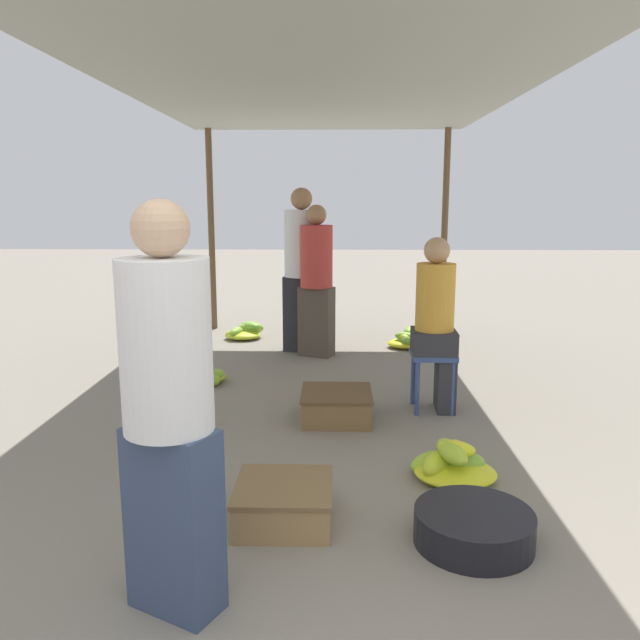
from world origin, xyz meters
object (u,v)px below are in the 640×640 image
at_px(stool, 433,364).
at_px(banana_pile_left_2, 244,332).
at_px(banana_pile_right_0, 406,340).
at_px(banana_pile_right_1, 450,464).
at_px(crate_mid, 284,503).
at_px(shopper_walking_far, 302,268).
at_px(shopper_walking_mid, 316,279).
at_px(vendor_seated, 437,321).
at_px(basin_black, 474,527).
at_px(banana_pile_left_1, 200,375).
at_px(vendor_foreground, 169,407).
at_px(banana_pile_left_0, 169,424).
at_px(crate_near, 336,406).

relative_size(stool, banana_pile_left_2, 0.98).
xyz_separation_m(banana_pile_right_0, banana_pile_right_1, (-0.12, -3.39, -0.00)).
bearing_deg(crate_mid, shopper_walking_far, 91.51).
bearing_deg(shopper_walking_mid, crate_mid, -91.07).
xyz_separation_m(vendor_seated, shopper_walking_mid, (-0.99, 1.75, 0.11)).
bearing_deg(banana_pile_right_0, basin_black, -91.94).
height_order(basin_black, crate_mid, crate_mid).
bearing_deg(banana_pile_left_1, shopper_walking_far, 56.47).
distance_m(banana_pile_left_2, banana_pile_right_1, 4.23).
distance_m(shopper_walking_mid, shopper_walking_far, 0.31).
xyz_separation_m(vendor_foreground, banana_pile_right_1, (1.34, 1.24, -0.77)).
distance_m(banana_pile_left_1, shopper_walking_mid, 1.66).
height_order(banana_pile_left_0, banana_pile_right_1, banana_pile_right_1).
relative_size(vendor_foreground, basin_black, 2.85).
xyz_separation_m(banana_pile_left_2, banana_pile_right_0, (1.90, -0.44, 0.01)).
bearing_deg(crate_near, banana_pile_right_1, -55.97).
bearing_deg(crate_mid, vendor_foreground, -118.64).
bearing_deg(crate_mid, banana_pile_right_0, 74.71).
bearing_deg(banana_pile_left_2, shopper_walking_far, -38.86).
relative_size(stool, crate_near, 0.88).
height_order(crate_mid, shopper_walking_mid, shopper_walking_mid).
bearing_deg(shopper_walking_mid, banana_pile_right_1, -73.54).
distance_m(vendor_foreground, stool, 2.91).
bearing_deg(banana_pile_left_0, shopper_walking_far, 72.29).
distance_m(stool, crate_mid, 2.09).
relative_size(vendor_foreground, stool, 3.51).
height_order(vendor_foreground, crate_near, vendor_foreground).
bearing_deg(crate_near, vendor_seated, 17.81).
bearing_deg(crate_mid, banana_pile_right_1, 29.42).
distance_m(basin_black, banana_pile_right_0, 4.13).
bearing_deg(shopper_walking_mid, vendor_foreground, -96.01).
bearing_deg(crate_near, basin_black, -69.17).
xyz_separation_m(stool, basin_black, (-0.10, -1.99, -0.29)).
height_order(stool, shopper_walking_far, shopper_walking_far).
relative_size(basin_black, shopper_walking_far, 0.32).
height_order(stool, banana_pile_right_0, stool).
relative_size(banana_pile_left_1, banana_pile_right_1, 1.06).
distance_m(vendor_foreground, basin_black, 1.61).
bearing_deg(banana_pile_right_1, shopper_walking_far, 107.99).
relative_size(vendor_foreground, shopper_walking_far, 0.92).
distance_m(banana_pile_left_0, crate_mid, 1.53).
distance_m(banana_pile_right_0, shopper_walking_mid, 1.31).
xyz_separation_m(banana_pile_left_0, crate_mid, (0.92, -1.22, 0.03)).
bearing_deg(banana_pile_left_2, banana_pile_right_1, -65.05).
xyz_separation_m(basin_black, banana_pile_right_1, (0.02, 0.73, 0.00)).
xyz_separation_m(vendor_foreground, vendor_seated, (1.44, 2.49, -0.13)).
bearing_deg(banana_pile_right_0, banana_pile_left_0, -126.33).
xyz_separation_m(crate_near, shopper_walking_mid, (-0.21, 2.00, 0.72)).
xyz_separation_m(vendor_foreground, stool, (1.42, 2.49, -0.48)).
relative_size(vendor_foreground, banana_pile_right_1, 3.04).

